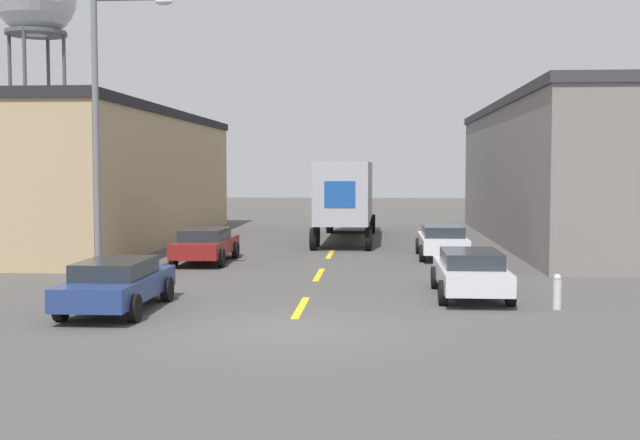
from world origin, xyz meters
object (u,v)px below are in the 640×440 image
Objects in this scene: parked_car_left_near at (117,283)px; fire_hydrant at (557,292)px; parked_car_left_far at (206,244)px; parked_car_right_mid at (442,240)px; street_lamp at (104,118)px; semi_truck at (347,194)px; parked_car_right_near at (471,272)px.

parked_car_left_near is 5.22× the size of fire_hydrant.
fire_hydrant is (11.13, -9.42, -0.26)m from parked_car_left_far.
parked_car_left_far is at bearing 90.00° from parked_car_left_near.
parked_car_right_mid is 0.53× the size of street_lamp.
semi_truck is 18.26m from parked_car_right_near.
street_lamp is (-2.10, 5.31, 4.48)m from parked_car_left_near.
parked_car_right_mid is 15.64m from parked_car_left_near.
parked_car_left_far is 5.22× the size of fire_hydrant.
fire_hydrant is at bearing -40.25° from parked_car_left_far.
semi_truck reaches higher than parked_car_right_mid.
fire_hydrant is (6.12, -19.57, -1.87)m from semi_truck.
semi_truck is at bearing 76.33° from parked_car_left_near.
parked_car_left_far is 1.00× the size of parked_car_left_near.
parked_car_right_near is (0.00, -9.80, 0.00)m from parked_car_right_mid.
parked_car_left_far reaches higher than fire_hydrant.
parked_car_right_mid is at bearing 99.62° from fire_hydrant.
street_lamp reaches higher than parked_car_left_near.
parked_car_right_mid is (9.15, 2.24, 0.00)m from parked_car_left_far.
parked_car_left_far and parked_car_right_near have the same top height.
street_lamp is 14.69m from fire_hydrant.
parked_car_right_near is at bearing 136.74° from fire_hydrant.
fire_hydrant is at bearing -43.26° from parked_car_right_near.
street_lamp reaches higher than semi_truck.
parked_car_left_near is at bearing -102.97° from semi_truck.
parked_car_left_near is (0.00, -10.44, 0.00)m from parked_car_left_far.
semi_truck is 13.61× the size of fire_hydrant.
parked_car_right_mid and parked_car_right_near have the same top height.
parked_car_right_near is (4.14, -17.71, -1.61)m from semi_truck.
parked_car_left_near is 11.18m from fire_hydrant.
parked_car_left_near is (-9.15, -12.68, 0.00)m from parked_car_right_mid.
fire_hydrant is at bearing -80.38° from parked_car_right_mid.
parked_car_right_near is at bearing -39.56° from parked_car_left_far.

